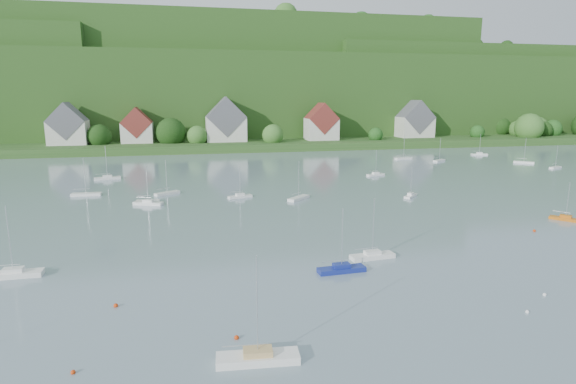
{
  "coord_description": "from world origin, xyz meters",
  "views": [
    {
      "loc": [
        -11.19,
        -7.16,
        21.1
      ],
      "look_at": [
        6.57,
        75.0,
        4.0
      ],
      "focal_mm": 29.38,
      "sensor_mm": 36.0,
      "label": 1
    }
  ],
  "objects": [
    {
      "name": "mooring_buoy_0",
      "position": [
        -7.56,
        31.26,
        0.0
      ],
      "size": [
        0.44,
        0.44,
        0.44
      ],
      "primitive_type": "sphere",
      "color": "red",
      "rests_on": "ground"
    },
    {
      "name": "far_shore_strip",
      "position": [
        0.0,
        200.0,
        1.5
      ],
      "size": [
        600.0,
        60.0,
        3.0
      ],
      "primitive_type": "cube",
      "color": "#28501E",
      "rests_on": "ground"
    },
    {
      "name": "mooring_buoy_3",
      "position": [
        -18.94,
        40.37,
        0.0
      ],
      "size": [
        0.46,
        0.46,
        0.46
      ],
      "primitive_type": "sphere",
      "color": "red",
      "rests_on": "ground"
    },
    {
      "name": "mooring_buoy_1",
      "position": [
        21.22,
        30.26,
        0.0
      ],
      "size": [
        0.39,
        0.39,
        0.39
      ],
      "primitive_type": "sphere",
      "color": "white",
      "rests_on": "ground"
    },
    {
      "name": "village_building_0",
      "position": [
        -55.0,
        187.0,
        9.51
      ],
      "size": [
        14.0,
        10.4,
        16.0
      ],
      "color": "beige",
      "rests_on": "far_shore_strip"
    },
    {
      "name": "mooring_buoy_2",
      "position": [
        42.38,
        55.05,
        0.0
      ],
      "size": [
        0.46,
        0.46,
        0.46
      ],
      "primitive_type": "sphere",
      "color": "red",
      "rests_on": "ground"
    },
    {
      "name": "near_sailboat_1",
      "position": [
        6.74,
        44.78,
        0.43
      ],
      "size": [
        6.02,
        2.0,
        8.01
      ],
      "rotation": [
        0.0,
        0.0,
        0.06
      ],
      "color": "navy",
      "rests_on": "ground"
    },
    {
      "name": "village_building_2",
      "position": [
        5.0,
        188.0,
        10.27
      ],
      "size": [
        16.0,
        11.44,
        18.0
      ],
      "color": "beige",
      "rests_on": "far_shore_strip"
    },
    {
      "name": "mooring_buoy_4",
      "position": [
        25.91,
        33.44,
        0.0
      ],
      "size": [
        0.41,
        0.41,
        0.41
      ],
      "primitive_type": "sphere",
      "color": "white",
      "rests_on": "ground"
    },
    {
      "name": "near_sailboat_3",
      "position": [
        12.3,
        48.58,
        0.44
      ],
      "size": [
        6.16,
        2.28,
        8.13
      ],
      "rotation": [
        0.0,
        0.0,
        0.1
      ],
      "color": "white",
      "rests_on": "ground"
    },
    {
      "name": "near_sailboat_5",
      "position": [
        52.52,
        59.83,
        0.4
      ],
      "size": [
        4.11,
        4.91,
        6.81
      ],
      "rotation": [
        0.0,
        0.0,
        -0.94
      ],
      "color": "#C66413",
      "rests_on": "ground"
    },
    {
      "name": "near_sailboat_6",
      "position": [
        -31.95,
        51.44,
        0.46
      ],
      "size": [
        6.49,
        1.88,
        8.73
      ],
      "rotation": [
        0.0,
        0.0,
        0.01
      ],
      "color": "white",
      "rests_on": "ground"
    },
    {
      "name": "forested_ridge",
      "position": [
        0.39,
        268.57,
        22.89
      ],
      "size": [
        620.0,
        181.22,
        69.89
      ],
      "color": "#194215",
      "rests_on": "ground"
    },
    {
      "name": "mooring_buoy_5",
      "position": [
        -20.54,
        28.61,
        0.0
      ],
      "size": [
        0.38,
        0.38,
        0.38
      ],
      "primitive_type": "sphere",
      "color": "red",
      "rests_on": "ground"
    },
    {
      "name": "village_building_4",
      "position": [
        90.0,
        190.0,
        9.59
      ],
      "size": [
        15.0,
        10.4,
        16.5
      ],
      "color": "beige",
      "rests_on": "far_shore_strip"
    },
    {
      "name": "near_sailboat_2",
      "position": [
        -6.27,
        27.16,
        0.47
      ],
      "size": [
        6.85,
        2.42,
        9.08
      ],
      "rotation": [
        0.0,
        0.0,
        -0.08
      ],
      "color": "white",
      "rests_on": "ground"
    },
    {
      "name": "village_building_1",
      "position": [
        -30.0,
        189.0,
        8.75
      ],
      "size": [
        12.0,
        9.36,
        14.0
      ],
      "color": "beige",
      "rests_on": "far_shore_strip"
    },
    {
      "name": "village_building_3",
      "position": [
        45.0,
        186.0,
        9.43
      ],
      "size": [
        13.0,
        10.4,
        15.5
      ],
      "color": "beige",
      "rests_on": "far_shore_strip"
    },
    {
      "name": "far_sailboat_cluster",
      "position": [
        6.8,
        115.01,
        0.38
      ],
      "size": [
        190.25,
        67.18,
        8.71
      ],
      "color": "white",
      "rests_on": "ground"
    }
  ]
}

